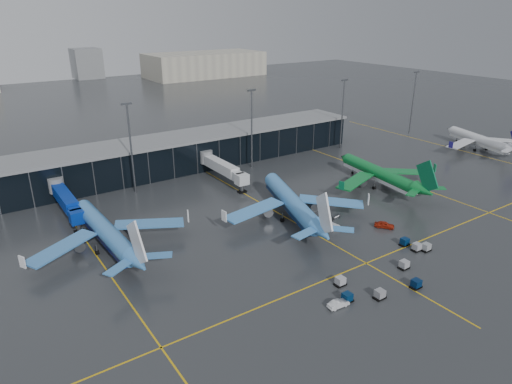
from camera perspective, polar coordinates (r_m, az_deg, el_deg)
ground at (r=100.76m, az=3.41°, el=-6.91°), size 600.00×600.00×0.00m
terminal_pier at (r=148.85m, az=-11.20°, el=4.58°), size 142.00×17.00×10.70m
jet_bridges at (r=122.46m, az=-22.64°, el=-0.93°), size 94.00×27.50×7.20m
flood_masts at (r=138.06m, az=-7.53°, el=7.09°), size 203.00×0.50×25.50m
distant_hangars at (r=357.70m, az=-17.50°, el=14.41°), size 260.00×71.00×22.00m
taxi_lines at (r=113.73m, az=4.18°, el=-3.42°), size 220.00×120.00×0.02m
airliner_arkefly at (r=103.16m, az=-18.50°, el=-3.42°), size 37.83×42.69×12.72m
airliner_klm_near at (r=112.50m, az=4.46°, el=-0.03°), size 49.81×53.16×13.33m
airliner_aer_lingus at (r=137.78m, az=15.12°, el=3.19°), size 40.82×45.00×12.41m
airliner_ba at (r=188.81m, az=26.16°, el=6.54°), size 43.91×46.96×11.84m
baggage_carts at (r=95.45m, az=16.82°, el=-9.12°), size 29.58×13.62×1.70m
mobile_airstair at (r=110.42m, az=9.46°, el=-4.05°), size 2.64×3.49×3.45m
service_van_red at (r=113.07m, az=15.75°, el=-3.96°), size 4.29×4.79×1.57m
service_van_white at (r=83.07m, az=10.26°, el=-13.57°), size 4.21×1.71×1.36m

